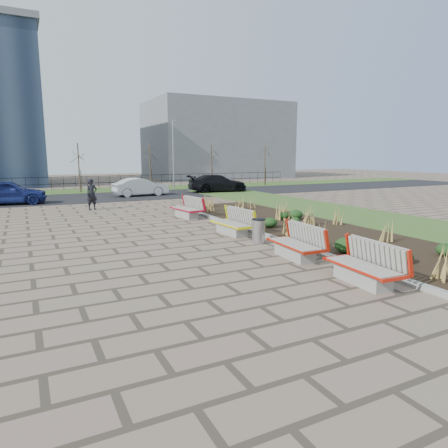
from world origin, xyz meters
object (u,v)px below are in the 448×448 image
bench_d (186,208)px  lamp_east (173,155)px  litter_bin (258,231)px  bench_a (363,264)px  car_silver (141,187)px  bench_c (232,222)px  car_black (218,183)px  pedestrian (92,194)px  car_blue (8,192)px  bench_b (295,242)px

bench_d → lamp_east: lamp_east is taller
bench_d → litter_bin: size_ratio=2.44×
bench_a → car_silver: 23.15m
bench_c → litter_bin: 1.81m
car_black → pedestrian: bearing=127.1°
bench_c → lamp_east: (5.00, 20.69, 2.54)m
bench_d → car_blue: (-8.10, 9.90, 0.28)m
bench_b → car_black: car_black is taller
car_silver → car_black: (6.68, 0.32, 0.05)m
bench_c → bench_d: (0.00, 4.85, 0.00)m
car_blue → car_silver: bearing=-74.9°
car_blue → bench_b: bearing=-151.7°
bench_c → car_silver: size_ratio=0.51×
bench_a → bench_b: bearing=93.8°
bench_b → pedestrian: size_ratio=1.19×
bench_c → car_black: size_ratio=0.42×
car_black → lamp_east: lamp_east is taller
bench_d → car_silver: (0.77, 11.47, 0.20)m
bench_c → litter_bin: bearing=-89.8°
car_silver → lamp_east: lamp_east is taller
bench_c → bench_d: same height
car_silver → lamp_east: (4.23, 4.36, 2.34)m
bench_d → car_blue: 12.79m
bench_a → bench_b: same height
bench_b → bench_d: 8.94m
pedestrian → car_blue: (-4.35, 4.81, -0.10)m
car_blue → lamp_east: 14.56m
pedestrian → car_black: bearing=13.7°
bench_d → pedestrian: (-3.75, 5.09, 0.38)m
bench_a → bench_b: (0.00, 2.73, 0.00)m
car_black → lamp_east: 5.26m
car_black → bench_b: bearing=166.4°
bench_c → lamp_east: size_ratio=0.35×
car_blue → lamp_east: size_ratio=0.75×
bench_c → car_blue: 16.83m
bench_a → bench_c: size_ratio=1.00×
car_silver → pedestrian: bearing=140.8°
bench_a → pedestrian: bearing=106.4°
bench_d → car_black: 13.96m
bench_b → lamp_east: bearing=82.8°
bench_b → bench_a: bearing=-85.8°
bench_a → pedestrian: size_ratio=1.19×
bench_a → car_black: bearing=76.2°
bench_b → car_silver: 20.43m
bench_a → car_blue: size_ratio=0.47×
litter_bin → car_silver: (0.65, 18.13, 0.27)m
bench_d → car_black: size_ratio=0.42×
bench_a → car_silver: bearing=91.9°
bench_a → car_black: (7.46, 23.46, 0.24)m
car_black → bench_a: bearing=168.6°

